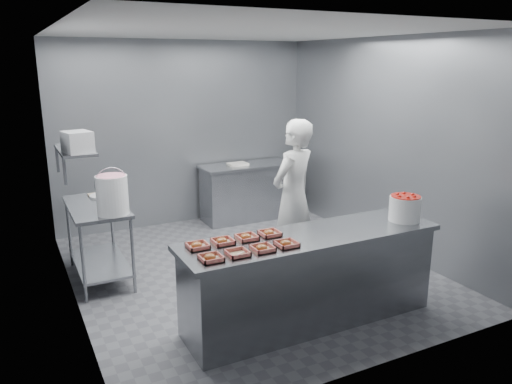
% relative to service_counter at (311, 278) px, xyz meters
% --- Properties ---
extents(floor, '(4.50, 4.50, 0.00)m').
position_rel_service_counter_xyz_m(floor, '(0.00, 1.35, -0.45)').
color(floor, '#4C4C51').
rests_on(floor, ground).
extents(ceiling, '(4.50, 4.50, 0.00)m').
position_rel_service_counter_xyz_m(ceiling, '(0.00, 1.35, 2.35)').
color(ceiling, white).
rests_on(ceiling, wall_back).
extents(wall_back, '(4.00, 0.04, 2.80)m').
position_rel_service_counter_xyz_m(wall_back, '(0.00, 3.60, 0.95)').
color(wall_back, slate).
rests_on(wall_back, ground).
extents(wall_left, '(0.04, 4.50, 2.80)m').
position_rel_service_counter_xyz_m(wall_left, '(-2.00, 1.35, 0.95)').
color(wall_left, slate).
rests_on(wall_left, ground).
extents(wall_right, '(0.04, 4.50, 2.80)m').
position_rel_service_counter_xyz_m(wall_right, '(2.00, 1.35, 0.95)').
color(wall_right, slate).
rests_on(wall_right, ground).
extents(service_counter, '(2.60, 0.70, 0.90)m').
position_rel_service_counter_xyz_m(service_counter, '(0.00, 0.00, 0.00)').
color(service_counter, slate).
rests_on(service_counter, ground).
extents(prep_table, '(0.60, 1.20, 0.90)m').
position_rel_service_counter_xyz_m(prep_table, '(-1.65, 1.95, 0.14)').
color(prep_table, slate).
rests_on(prep_table, ground).
extents(back_counter, '(1.50, 0.60, 0.90)m').
position_rel_service_counter_xyz_m(back_counter, '(0.90, 3.25, -0.00)').
color(back_counter, slate).
rests_on(back_counter, ground).
extents(wall_shelf, '(0.35, 0.90, 0.03)m').
position_rel_service_counter_xyz_m(wall_shelf, '(-1.82, 1.95, 1.10)').
color(wall_shelf, slate).
rests_on(wall_shelf, wall_left).
extents(tray_0, '(0.19, 0.18, 0.06)m').
position_rel_service_counter_xyz_m(tray_0, '(-1.09, -0.16, 0.47)').
color(tray_0, '#A17E62').
rests_on(tray_0, service_counter).
extents(tray_1, '(0.19, 0.18, 0.04)m').
position_rel_service_counter_xyz_m(tray_1, '(-0.85, -0.16, 0.47)').
color(tray_1, '#A17E62').
rests_on(tray_1, service_counter).
extents(tray_2, '(0.19, 0.18, 0.06)m').
position_rel_service_counter_xyz_m(tray_2, '(-0.61, -0.16, 0.47)').
color(tray_2, '#A17E62').
rests_on(tray_2, service_counter).
extents(tray_3, '(0.19, 0.18, 0.06)m').
position_rel_service_counter_xyz_m(tray_3, '(-0.37, -0.16, 0.47)').
color(tray_3, '#A17E62').
rests_on(tray_3, service_counter).
extents(tray_4, '(0.19, 0.18, 0.06)m').
position_rel_service_counter_xyz_m(tray_4, '(-1.09, 0.16, 0.47)').
color(tray_4, '#A17E62').
rests_on(tray_4, service_counter).
extents(tray_5, '(0.19, 0.18, 0.06)m').
position_rel_service_counter_xyz_m(tray_5, '(-0.85, 0.16, 0.47)').
color(tray_5, '#A17E62').
rests_on(tray_5, service_counter).
extents(tray_6, '(0.19, 0.18, 0.06)m').
position_rel_service_counter_xyz_m(tray_6, '(-0.61, 0.16, 0.47)').
color(tray_6, '#A17E62').
rests_on(tray_6, service_counter).
extents(tray_7, '(0.19, 0.18, 0.06)m').
position_rel_service_counter_xyz_m(tray_7, '(-0.37, 0.16, 0.47)').
color(tray_7, '#A17E62').
rests_on(tray_7, service_counter).
extents(worker, '(0.80, 0.68, 1.84)m').
position_rel_service_counter_xyz_m(worker, '(0.51, 1.19, 0.47)').
color(worker, silver).
rests_on(worker, ground).
extents(strawberry_tub, '(0.32, 0.32, 0.26)m').
position_rel_service_counter_xyz_m(strawberry_tub, '(1.08, -0.07, 0.59)').
color(strawberry_tub, silver).
rests_on(strawberry_tub, service_counter).
extents(glaze_bucket, '(0.35, 0.33, 0.51)m').
position_rel_service_counter_xyz_m(glaze_bucket, '(-1.54, 1.51, 0.67)').
color(glaze_bucket, silver).
rests_on(glaze_bucket, prep_table).
extents(bucket_lid, '(0.33, 0.33, 0.02)m').
position_rel_service_counter_xyz_m(bucket_lid, '(-1.51, 2.29, 0.46)').
color(bucket_lid, silver).
rests_on(bucket_lid, prep_table).
extents(rag, '(0.16, 0.14, 0.02)m').
position_rel_service_counter_xyz_m(rag, '(-1.59, 2.39, 0.46)').
color(rag, '#CCB28C').
rests_on(rag, prep_table).
extents(appliance, '(0.31, 0.34, 0.22)m').
position_rel_service_counter_xyz_m(appliance, '(-1.82, 1.68, 1.22)').
color(appliance, gray).
rests_on(appliance, wall_shelf).
extents(paper_stack, '(0.30, 0.22, 0.04)m').
position_rel_service_counter_xyz_m(paper_stack, '(0.73, 3.25, 0.46)').
color(paper_stack, silver).
rests_on(paper_stack, back_counter).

